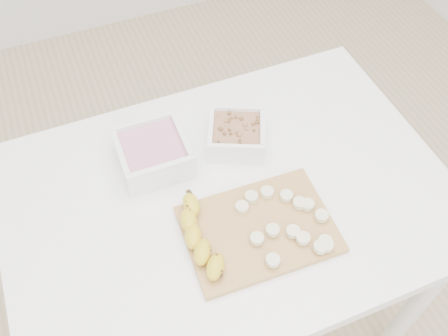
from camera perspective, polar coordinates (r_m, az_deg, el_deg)
name	(u,v)px	position (r m, az deg, el deg)	size (l,w,h in m)	color
ground	(227,317)	(1.79, 0.38, -16.64)	(3.50, 3.50, 0.00)	#C6AD89
table	(229,216)	(1.20, 0.54, -5.56)	(1.00, 0.70, 0.75)	white
bowl_yogurt	(153,153)	(1.16, -8.08, 1.76)	(0.16, 0.16, 0.07)	white
bowl_granola	(236,134)	(1.19, 1.44, 3.88)	(0.17, 0.17, 0.06)	white
cutting_board	(259,229)	(1.07, 3.98, -7.00)	(0.31, 0.22, 0.01)	#AB8A48
banana	(200,237)	(1.03, -2.72, -7.92)	(0.05, 0.20, 0.03)	gold
banana_slices	(289,223)	(1.06, 7.48, -6.21)	(0.18, 0.20, 0.02)	beige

